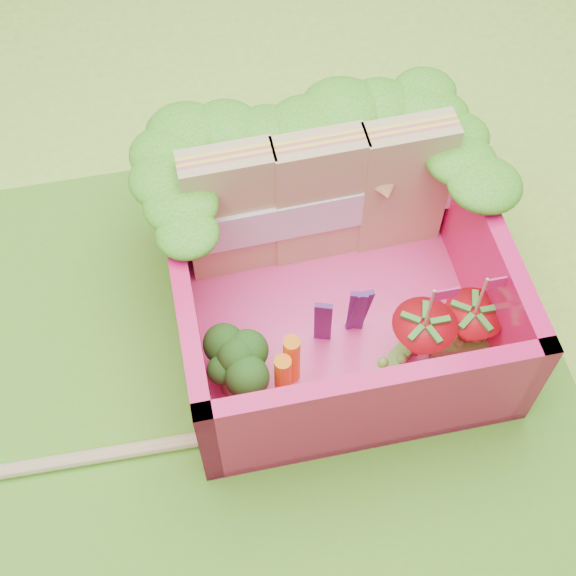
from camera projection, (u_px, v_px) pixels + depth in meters
The scene contains 13 objects.
ground at pixel (257, 391), 3.34m from camera, with size 14.00×14.00×0.00m, color #8DD23B.
placemat at pixel (256, 389), 3.32m from camera, with size 2.60×2.60×0.03m, color #61AA26.
bento_floor at pixel (332, 309), 3.49m from camera, with size 1.30×1.30×0.05m, color #FF4192.
bento_box at pixel (334, 277), 3.28m from camera, with size 1.30×1.30×0.55m.
lettuce_ruffle at pixel (311, 136), 3.26m from camera, with size 1.43×0.83×0.11m.
sandwich_stack at pixel (318, 199), 3.37m from camera, with size 1.22×0.20×0.68m.
broccoli at pixel (233, 364), 3.10m from camera, with size 0.34×0.34×0.27m.
carrot_sticks at pixel (288, 367), 3.16m from camera, with size 0.12×0.13×0.28m.
purple_wedges at pixel (346, 314), 3.23m from camera, with size 0.23×0.06×0.38m.
strawberry_left at pixel (421, 340), 3.22m from camera, with size 0.26×0.26×0.50m.
strawberry_right at pixel (469, 328), 3.26m from camera, with size 0.24×0.24×0.48m.
snap_peas at pixel (429, 355), 3.31m from camera, with size 0.64×0.25×0.05m.
chopsticks at pixel (0, 472), 3.09m from camera, with size 2.14×0.12×0.04m.
Camera 1 is at (-0.17, -1.47, 3.02)m, focal length 50.00 mm.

